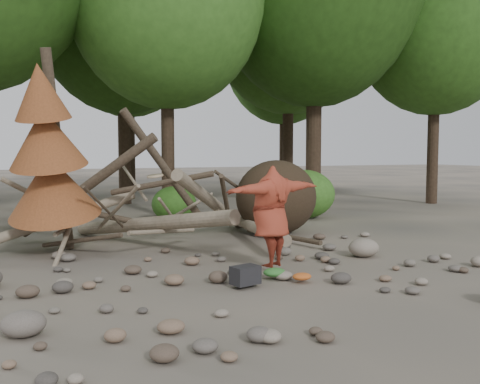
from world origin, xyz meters
name	(u,v)px	position (x,y,z in m)	size (l,w,h in m)	color
ground	(254,279)	(0.00, 0.00, 0.00)	(120.00, 120.00, 0.00)	#514C44
deadfall_pile	(257,200)	(2.02, 4.24, 0.95)	(8.55, 5.24, 3.30)	#332619
dead_conifer	(49,156)	(-3.12, 3.37, 2.11)	(2.06, 2.16, 4.35)	#4C3F30
bush_mid	(174,204)	(0.80, 7.80, 0.56)	(1.40, 1.40, 1.12)	#32641D
bush_right	(304,194)	(5.00, 7.00, 0.80)	(2.00, 2.00, 1.60)	#3D7725
frisbee_thrower	(271,216)	(0.58, 0.51, 1.02)	(3.58, 1.35, 1.87)	maroon
backpack	(245,279)	(-0.37, -0.47, 0.15)	(0.45, 0.30, 0.30)	black
cloth_green	(274,275)	(0.32, -0.16, 0.08)	(0.40, 0.33, 0.15)	#31712D
cloth_orange	(302,279)	(0.63, -0.56, 0.06)	(0.33, 0.27, 0.12)	#B8541F
boulder_front_left	(23,324)	(-3.73, -1.54, 0.16)	(0.53, 0.47, 0.32)	#6B6259
boulder_mid_right	(364,248)	(2.93, 0.88, 0.20)	(0.65, 0.59, 0.39)	gray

